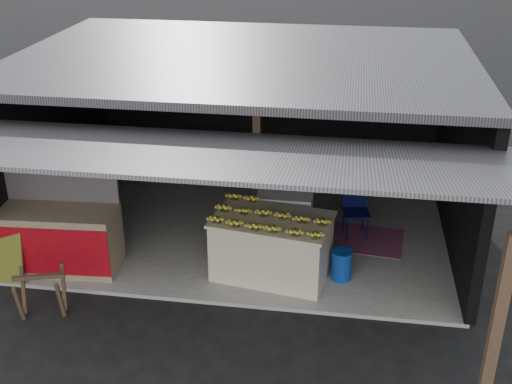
% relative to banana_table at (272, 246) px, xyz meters
% --- Properties ---
extents(ground, '(80.00, 80.00, 0.00)m').
position_rel_banana_table_xyz_m(ground, '(-0.69, -0.86, -0.54)').
color(ground, black).
rests_on(ground, ground).
extents(concrete_slab, '(7.00, 5.00, 0.06)m').
position_rel_banana_table_xyz_m(concrete_slab, '(-0.69, 1.64, -0.51)').
color(concrete_slab, gray).
rests_on(concrete_slab, ground).
extents(shophouse, '(7.40, 7.29, 3.02)m').
position_rel_banana_table_xyz_m(shophouse, '(-0.69, 1.96, 1.56)').
color(shophouse, black).
rests_on(shophouse, ground).
extents(banana_table, '(1.87, 1.32, 0.95)m').
position_rel_banana_table_xyz_m(banana_table, '(0.00, 0.00, 0.00)').
color(banana_table, silver).
rests_on(banana_table, concrete_slab).
extents(banana_pile, '(1.73, 1.20, 0.19)m').
position_rel_banana_table_xyz_m(banana_pile, '(-0.00, 0.00, 0.57)').
color(banana_pile, gold).
rests_on(banana_pile, banana_table).
extents(white_crate, '(0.87, 0.60, 0.96)m').
position_rel_banana_table_xyz_m(white_crate, '(0.09, 0.87, 0.00)').
color(white_crate, white).
rests_on(white_crate, concrete_slab).
extents(neighbor_stall, '(1.79, 0.90, 1.80)m').
position_rel_banana_table_xyz_m(neighbor_stall, '(-3.22, -0.28, 0.06)').
color(neighbor_stall, '#998466').
rests_on(neighbor_stall, concrete_slab).
extents(green_signboard, '(0.60, 0.21, 0.89)m').
position_rel_banana_table_xyz_m(green_signboard, '(-3.90, -0.76, -0.03)').
color(green_signboard, black).
rests_on(green_signboard, concrete_slab).
extents(sawhorse, '(0.74, 0.73, 0.66)m').
position_rel_banana_table_xyz_m(sawhorse, '(-2.99, -1.45, -0.12)').
color(sawhorse, brown).
rests_on(sawhorse, ground).
extents(water_barrel, '(0.30, 0.30, 0.44)m').
position_rel_banana_table_xyz_m(water_barrel, '(1.05, 0.03, -0.26)').
color(water_barrel, '#0E389C').
rests_on(water_barrel, concrete_slab).
extents(plastic_chair, '(0.50, 0.50, 0.89)m').
position_rel_banana_table_xyz_m(plastic_chair, '(1.22, 1.47, 0.04)').
color(plastic_chair, '#0A0C3C').
rests_on(plastic_chair, concrete_slab).
extents(magenta_rug, '(1.60, 1.16, 0.01)m').
position_rel_banana_table_xyz_m(magenta_rug, '(1.28, 1.28, -0.47)').
color(magenta_rug, maroon).
rests_on(magenta_rug, concrete_slab).
extents(picture_frames, '(1.62, 0.04, 0.46)m').
position_rel_banana_table_xyz_m(picture_frames, '(-0.85, 4.04, 1.39)').
color(picture_frames, black).
rests_on(picture_frames, shophouse).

